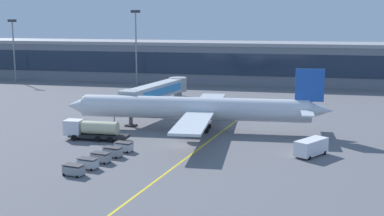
{
  "coord_description": "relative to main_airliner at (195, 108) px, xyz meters",
  "views": [
    {
      "loc": [
        19.01,
        -76.5,
        20.39
      ],
      "look_at": [
        -0.12,
        8.89,
        4.5
      ],
      "focal_mm": 47.72,
      "sensor_mm": 36.0,
      "label": 1
    }
  ],
  "objects": [
    {
      "name": "apron_light_mast_0",
      "position": [
        -70.44,
        56.56,
        7.41
      ],
      "size": [
        2.8,
        0.5,
        19.24
      ],
      "color": "gray",
      "rests_on": "ground_plane"
    },
    {
      "name": "apron_lead_in_line",
      "position": [
        3.62,
        -8.91,
        -4.1
      ],
      "size": [
        10.28,
        79.41,
        0.01
      ],
      "primitive_type": "cube",
      "rotation": [
        0.0,
        0.0,
        -0.13
      ],
      "color": "yellow",
      "rests_on": "ground_plane"
    },
    {
      "name": "baggage_cart_0",
      "position": [
        -9.82,
        -28.95,
        -3.32
      ],
      "size": [
        2.88,
        2.02,
        1.48
      ],
      "color": "gray",
      "rests_on": "ground_plane"
    },
    {
      "name": "baggage_cart_2",
      "position": [
        -8.72,
        -22.65,
        -3.32
      ],
      "size": [
        2.88,
        2.02,
        1.48
      ],
      "color": "gray",
      "rests_on": "ground_plane"
    },
    {
      "name": "apron_light_mast_1",
      "position": [
        -30.22,
        56.56,
        8.84
      ],
      "size": [
        2.8,
        0.5,
        21.98
      ],
      "color": "gray",
      "rests_on": "ground_plane"
    },
    {
      "name": "main_airliner",
      "position": [
        0.0,
        0.0,
        0.0
      ],
      "size": [
        48.18,
        38.52,
        11.48
      ],
      "color": "silver",
      "rests_on": "ground_plane"
    },
    {
      "name": "baggage_cart_4",
      "position": [
        -7.61,
        -16.34,
        -3.32
      ],
      "size": [
        2.88,
        2.02,
        1.48
      ],
      "color": "#B2B7BC",
      "rests_on": "ground_plane"
    },
    {
      "name": "fuel_tanker",
      "position": [
        -15.33,
        -10.42,
        -2.36
      ],
      "size": [
        10.85,
        2.86,
        3.25
      ],
      "color": "#232326",
      "rests_on": "ground_plane"
    },
    {
      "name": "jet_bridge",
      "position": [
        -10.58,
        12.27,
        1.01
      ],
      "size": [
        7.79,
        24.78,
        6.81
      ],
      "color": "#B2B7BC",
      "rests_on": "ground_plane"
    },
    {
      "name": "baggage_cart_3",
      "position": [
        -8.16,
        -19.49,
        -3.32
      ],
      "size": [
        2.88,
        2.02,
        1.48
      ],
      "color": "gray",
      "rests_on": "ground_plane"
    },
    {
      "name": "ground_plane",
      "position": [
        -0.06,
        -10.91,
        -4.11
      ],
      "size": [
        700.0,
        700.0,
        0.0
      ],
      "primitive_type": "plane",
      "color": "slate"
    },
    {
      "name": "baggage_cart_1",
      "position": [
        -9.27,
        -25.8,
        -3.32
      ],
      "size": [
        2.88,
        2.02,
        1.48
      ],
      "color": "#B2B7BC",
      "rests_on": "ground_plane"
    },
    {
      "name": "lavatory_truck",
      "position": [
        20.11,
        -12.74,
        -2.69
      ],
      "size": [
        5.08,
        6.12,
        2.5
      ],
      "color": "white",
      "rests_on": "ground_plane"
    },
    {
      "name": "terminal_building",
      "position": [
        -18.13,
        68.52,
        2.14
      ],
      "size": [
        205.12,
        16.34,
        12.46
      ],
      "color": "slate",
      "rests_on": "ground_plane"
    }
  ]
}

